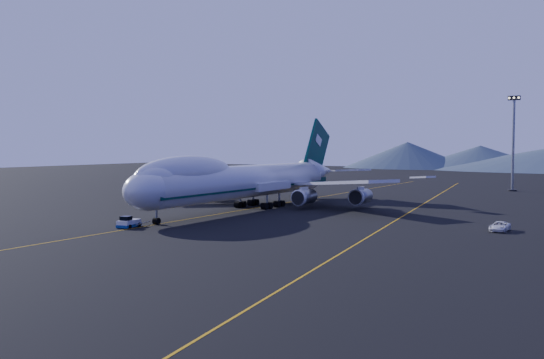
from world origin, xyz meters
The scene contains 7 objects.
ground centered at (0.00, 0.00, 0.00)m, with size 500.00×500.00×0.00m, color black.
taxiway_line_main centered at (0.00, 0.00, 0.01)m, with size 0.25×220.00×0.01m, color #CA8F0B.
taxiway_line_side centered at (30.00, 10.00, 0.01)m, with size 0.25×200.00×0.01m, color #CA8F0B.
boeing_747 centered at (0.00, 0.03, 5.81)m, with size 59.62×72.43×19.37m.
pushback_tug centered at (-1.41, -31.31, 0.56)m, with size 2.94×4.42×1.79m.
service_van centered at (49.29, -6.70, 0.71)m, with size 2.36×5.11×1.42m, color white.
floodlight_mast centered at (37.92, 79.48, 13.50)m, with size 3.29×2.47×26.64m.
Camera 1 is at (65.13, -100.99, 12.68)m, focal length 40.00 mm.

